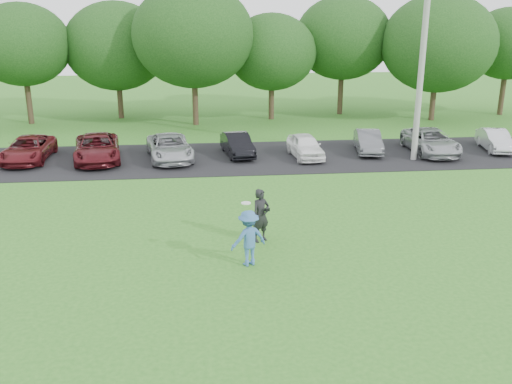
% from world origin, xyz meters
% --- Properties ---
extents(ground, '(100.00, 100.00, 0.00)m').
position_xyz_m(ground, '(0.00, 0.00, 0.00)').
color(ground, '#2C6F1F').
rests_on(ground, ground).
extents(parking_lot, '(32.00, 6.50, 0.03)m').
position_xyz_m(parking_lot, '(0.00, 13.00, 0.01)').
color(parking_lot, black).
rests_on(parking_lot, ground).
extents(utility_pole, '(0.28, 0.28, 9.70)m').
position_xyz_m(utility_pole, '(8.59, 11.71, 4.85)').
color(utility_pole, '#9D9C98').
rests_on(utility_pole, ground).
extents(frisbee_player, '(1.23, 0.96, 1.98)m').
position_xyz_m(frisbee_player, '(-0.50, 0.71, 0.83)').
color(frisbee_player, '#3968A3').
rests_on(frisbee_player, ground).
extents(camera_bystander, '(0.75, 0.68, 1.73)m').
position_xyz_m(camera_bystander, '(0.05, 2.43, 0.87)').
color(camera_bystander, black).
rests_on(camera_bystander, ground).
extents(parked_cars, '(28.74, 4.82, 1.26)m').
position_xyz_m(parked_cars, '(-1.53, 13.03, 0.61)').
color(parked_cars, '#5B5E63').
rests_on(parked_cars, parking_lot).
extents(tree_row, '(42.39, 9.85, 8.64)m').
position_xyz_m(tree_row, '(1.51, 22.76, 4.91)').
color(tree_row, '#38281C').
rests_on(tree_row, ground).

